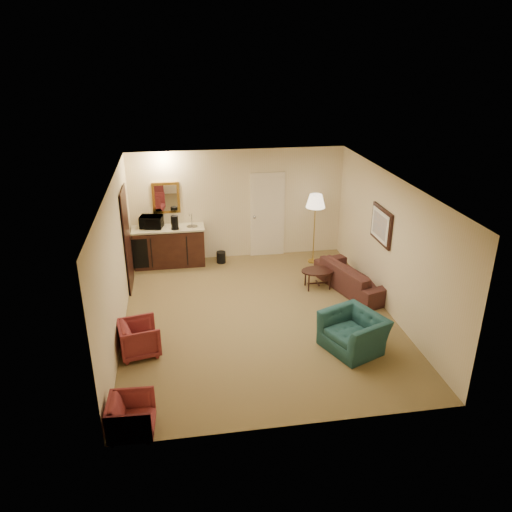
# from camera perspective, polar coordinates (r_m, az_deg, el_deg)

# --- Properties ---
(ground) EXTENTS (6.00, 6.00, 0.00)m
(ground) POSITION_cam_1_polar(r_m,az_deg,el_deg) (9.56, 0.30, -6.88)
(ground) COLOR olive
(ground) RESTS_ON ground
(room_walls) EXTENTS (5.02, 6.01, 2.61)m
(room_walls) POSITION_cam_1_polar(r_m,az_deg,el_deg) (9.54, -1.01, 4.37)
(room_walls) COLOR beige
(room_walls) RESTS_ON ground
(wetbar_cabinet) EXTENTS (1.64, 0.58, 0.92)m
(wetbar_cabinet) POSITION_cam_1_polar(r_m,az_deg,el_deg) (11.72, -9.88, 1.10)
(wetbar_cabinet) COLOR #361A11
(wetbar_cabinet) RESTS_ON ground
(sofa) EXTENTS (1.11, 1.99, 0.75)m
(sofa) POSITION_cam_1_polar(r_m,az_deg,el_deg) (10.60, 11.12, -1.91)
(sofa) COLOR black
(sofa) RESTS_ON ground
(teal_armchair) EXTENTS (0.96, 1.14, 0.85)m
(teal_armchair) POSITION_cam_1_polar(r_m,az_deg,el_deg) (8.56, 11.13, -7.93)
(teal_armchair) COLOR #1F4C4F
(teal_armchair) RESTS_ON ground
(rose_chair_near) EXTENTS (0.70, 0.73, 0.64)m
(rose_chair_near) POSITION_cam_1_polar(r_m,az_deg,el_deg) (8.55, -13.20, -8.95)
(rose_chair_near) COLOR maroon
(rose_chair_near) RESTS_ON ground
(rose_chair_far) EXTENTS (0.57, 0.61, 0.60)m
(rose_chair_far) POSITION_cam_1_polar(r_m,az_deg,el_deg) (7.03, -14.04, -17.21)
(rose_chair_far) COLOR maroon
(rose_chair_far) RESTS_ON ground
(coffee_table) EXTENTS (0.71, 0.48, 0.41)m
(coffee_table) POSITION_cam_1_polar(r_m,az_deg,el_deg) (10.62, 7.07, -2.61)
(coffee_table) COLOR black
(coffee_table) RESTS_ON ground
(floor_lamp) EXTENTS (0.51, 0.51, 1.66)m
(floor_lamp) POSITION_cam_1_polar(r_m,az_deg,el_deg) (11.66, 6.68, 3.11)
(floor_lamp) COLOR gold
(floor_lamp) RESTS_ON ground
(waste_bin) EXTENTS (0.23, 0.23, 0.27)m
(waste_bin) POSITION_cam_1_polar(r_m,az_deg,el_deg) (11.81, -4.01, -0.14)
(waste_bin) COLOR black
(waste_bin) RESTS_ON ground
(microwave) EXTENTS (0.54, 0.37, 0.34)m
(microwave) POSITION_cam_1_polar(r_m,az_deg,el_deg) (11.57, -11.88, 3.98)
(microwave) COLOR black
(microwave) RESTS_ON wetbar_cabinet
(coffee_maker) EXTENTS (0.17, 0.17, 0.31)m
(coffee_maker) POSITION_cam_1_polar(r_m,az_deg,el_deg) (11.39, -9.28, 3.80)
(coffee_maker) COLOR black
(coffee_maker) RESTS_ON wetbar_cabinet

